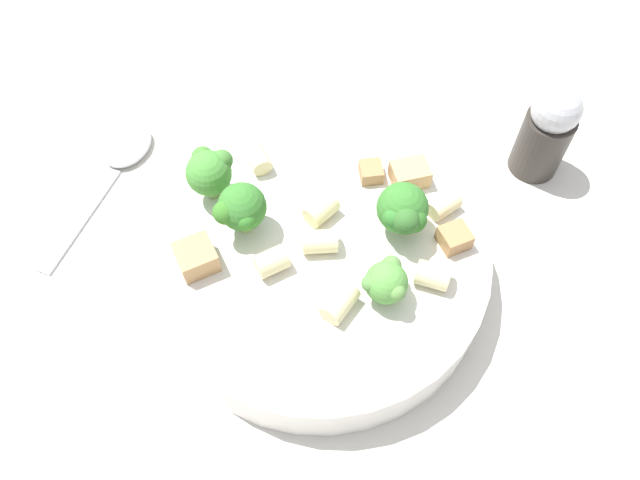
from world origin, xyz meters
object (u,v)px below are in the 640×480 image
at_px(broccoli_floret_0, 386,282).
at_px(broccoli_floret_2, 209,171).
at_px(pasta_bowl, 320,260).
at_px(rigatoni_5, 340,303).
at_px(spoon, 116,164).
at_px(rigatoni_6, 324,239).
at_px(chicken_chunk_3, 410,174).
at_px(chicken_chunk_1, 196,257).
at_px(broccoli_floret_3, 403,211).
at_px(pepper_shaker, 547,131).
at_px(rigatoni_4, 272,264).
at_px(chicken_chunk_2, 454,238).
at_px(chicken_chunk_0, 371,172).
at_px(rigatoni_2, 321,210).
at_px(broccoli_floret_1, 241,209).
at_px(rigatoni_3, 444,206).
at_px(rigatoni_0, 258,159).
at_px(rigatoni_1, 433,275).

xyz_separation_m(broccoli_floret_0, broccoli_floret_2, (0.07, -0.13, 0.01)).
bearing_deg(pasta_bowl, broccoli_floret_2, -57.61).
bearing_deg(rigatoni_5, spoon, -65.66).
xyz_separation_m(broccoli_floret_0, rigatoni_6, (0.02, -0.05, -0.01)).
bearing_deg(chicken_chunk_3, rigatoni_5, 36.92).
height_order(broccoli_floret_0, chicken_chunk_1, broccoli_floret_0).
distance_m(broccoli_floret_3, pepper_shaker, 0.15).
height_order(pasta_bowl, broccoli_floret_2, broccoli_floret_2).
bearing_deg(broccoli_floret_2, pasta_bowl, 122.39).
xyz_separation_m(rigatoni_4, rigatoni_6, (-0.04, -0.00, -0.00)).
relative_size(broccoli_floret_3, chicken_chunk_2, 2.13).
relative_size(chicken_chunk_3, pepper_shaker, 0.31).
distance_m(broccoli_floret_3, chicken_chunk_0, 0.05).
distance_m(chicken_chunk_3, pepper_shaker, 0.12).
xyz_separation_m(broccoli_floret_2, pepper_shaker, (-0.25, 0.06, -0.02)).
xyz_separation_m(broccoli_floret_3, rigatoni_2, (0.04, -0.03, -0.02)).
bearing_deg(rigatoni_5, rigatoni_2, -106.99).
xyz_separation_m(chicken_chunk_3, spoon, (0.19, -0.14, -0.04)).
bearing_deg(broccoli_floret_3, broccoli_floret_1, -27.00).
height_order(broccoli_floret_1, pepper_shaker, pepper_shaker).
bearing_deg(rigatoni_3, pepper_shaker, -166.32).
relative_size(broccoli_floret_2, broccoli_floret_3, 1.00).
xyz_separation_m(rigatoni_0, chicken_chunk_3, (-0.09, 0.06, 0.00)).
relative_size(broccoli_floret_3, rigatoni_4, 1.99).
height_order(rigatoni_0, rigatoni_1, rigatoni_1).
xyz_separation_m(pasta_bowl, broccoli_floret_1, (0.04, -0.04, 0.04)).
bearing_deg(rigatoni_2, broccoli_floret_2, -41.07).
height_order(chicken_chunk_1, pepper_shaker, pepper_shaker).
height_order(broccoli_floret_0, spoon, broccoli_floret_0).
height_order(pasta_bowl, rigatoni_4, rigatoni_4).
distance_m(rigatoni_4, chicken_chunk_3, 0.12).
distance_m(broccoli_floret_2, rigatoni_3, 0.16).
bearing_deg(chicken_chunk_2, broccoli_floret_2, -40.50).
xyz_separation_m(broccoli_floret_2, rigatoni_6, (-0.05, 0.07, -0.02)).
bearing_deg(broccoli_floret_3, chicken_chunk_0, -95.57).
bearing_deg(chicken_chunk_2, chicken_chunk_0, -72.99).
height_order(broccoli_floret_0, rigatoni_2, broccoli_floret_0).
height_order(broccoli_floret_0, broccoli_floret_3, broccoli_floret_3).
relative_size(rigatoni_1, rigatoni_6, 0.93).
bearing_deg(pasta_bowl, rigatoni_6, -166.52).
relative_size(rigatoni_4, chicken_chunk_0, 1.22).
bearing_deg(rigatoni_6, spoon, -56.64).
bearing_deg(chicken_chunk_0, pasta_bowl, 32.57).
xyz_separation_m(broccoli_floret_0, rigatoni_2, (0.01, -0.07, -0.01)).
distance_m(broccoli_floret_0, rigatoni_0, 0.14).
distance_m(rigatoni_3, rigatoni_4, 0.13).
relative_size(broccoli_floret_2, rigatoni_6, 1.74).
bearing_deg(broccoli_floret_2, rigatoni_2, 138.93).
xyz_separation_m(broccoli_floret_2, rigatoni_5, (-0.04, 0.12, -0.02)).
relative_size(pasta_bowl, broccoli_floret_0, 7.38).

